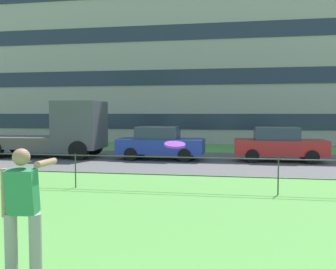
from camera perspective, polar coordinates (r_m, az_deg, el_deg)
The scene contains 8 objects.
street_strip at distance 17.30m, azimuth -5.33°, elevation -3.89°, with size 80.00×7.47×0.01m, color #565454.
park_fence at distance 11.07m, azimuth -14.17°, elevation -4.54°, with size 34.30×0.04×1.00m.
person_thrower at distance 5.15m, azimuth -21.58°, elevation -10.80°, with size 0.51×0.81×1.73m.
frisbee at distance 4.66m, azimuth 1.06°, elevation -1.57°, with size 0.34×0.34×0.08m.
flatbed_truck_right at distance 19.10m, azimuth -17.57°, elevation 0.30°, with size 7.37×2.62×2.75m.
car_blue_left at distance 17.27m, azimuth -1.20°, elevation -1.31°, with size 4.05×1.90×1.54m.
car_red_far_left at distance 17.33m, azimuth 16.78°, elevation -1.43°, with size 4.00×1.82×1.54m.
apartment_building_background at distance 34.97m, azimuth 5.45°, elevation 15.69°, with size 38.62×16.22×19.34m.
Camera 1 is at (4.44, -0.02, 2.17)m, focal length 39.30 mm.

